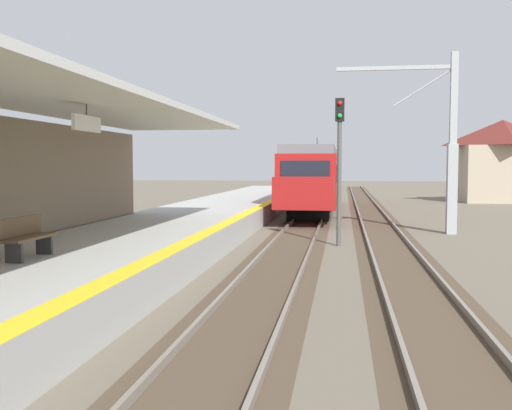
{
  "coord_description": "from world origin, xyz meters",
  "views": [
    {
      "loc": [
        3.67,
        -0.3,
        2.85
      ],
      "look_at": [
        2.03,
        10.72,
        2.1
      ],
      "focal_mm": 41.16,
      "sensor_mm": 36.0,
      "label": 1
    }
  ],
  "objects_px": {
    "catenary_pylon_far_side": "(445,147)",
    "platform_bench": "(26,236)",
    "rail_signal_post": "(339,156)",
    "distant_trackside_house": "(502,159)",
    "approaching_train": "(314,177)"
  },
  "relations": [
    {
      "from": "rail_signal_post",
      "to": "platform_bench",
      "type": "relative_size",
      "value": 3.25
    },
    {
      "from": "rail_signal_post",
      "to": "catenary_pylon_far_side",
      "type": "relative_size",
      "value": 0.69
    },
    {
      "from": "platform_bench",
      "to": "distant_trackside_house",
      "type": "height_order",
      "value": "distant_trackside_house"
    },
    {
      "from": "rail_signal_post",
      "to": "distant_trackside_house",
      "type": "xyz_separation_m",
      "value": [
        12.38,
        27.21,
        0.14
      ]
    },
    {
      "from": "catenary_pylon_far_side",
      "to": "distant_trackside_house",
      "type": "bearing_deg",
      "value": 70.54
    },
    {
      "from": "catenary_pylon_far_side",
      "to": "platform_bench",
      "type": "distance_m",
      "value": 17.69
    },
    {
      "from": "catenary_pylon_far_side",
      "to": "platform_bench",
      "type": "bearing_deg",
      "value": -127.76
    },
    {
      "from": "distant_trackside_house",
      "to": "rail_signal_post",
      "type": "bearing_deg",
      "value": -114.46
    },
    {
      "from": "rail_signal_post",
      "to": "platform_bench",
      "type": "distance_m",
      "value": 11.61
    },
    {
      "from": "distant_trackside_house",
      "to": "platform_bench",
      "type": "bearing_deg",
      "value": -117.14
    },
    {
      "from": "catenary_pylon_far_side",
      "to": "platform_bench",
      "type": "relative_size",
      "value": 4.69
    },
    {
      "from": "catenary_pylon_far_side",
      "to": "platform_bench",
      "type": "height_order",
      "value": "catenary_pylon_far_side"
    },
    {
      "from": "catenary_pylon_far_side",
      "to": "approaching_train",
      "type": "bearing_deg",
      "value": 118.27
    },
    {
      "from": "approaching_train",
      "to": "rail_signal_post",
      "type": "relative_size",
      "value": 3.77
    },
    {
      "from": "rail_signal_post",
      "to": "catenary_pylon_far_side",
      "type": "distance_m",
      "value": 6.16
    }
  ]
}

